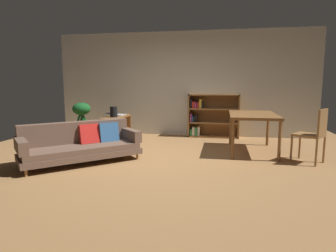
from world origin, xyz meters
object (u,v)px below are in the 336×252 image
(fabric_couch, at_px, (81,144))
(open_laptop, at_px, (117,114))
(potted_floor_plant, at_px, (82,117))
(dining_chair_near, at_px, (313,133))
(media_console, at_px, (116,130))
(desk_speaker, at_px, (114,112))
(dining_table, at_px, (253,117))
(bookshelf, at_px, (210,116))

(fabric_couch, relative_size, open_laptop, 4.65)
(potted_floor_plant, bearing_deg, dining_chair_near, -14.46)
(media_console, distance_m, potted_floor_plant, 1.06)
(desk_speaker, bearing_deg, dining_table, -1.97)
(open_laptop, bearing_deg, potted_floor_plant, 176.09)
(media_console, bearing_deg, dining_table, -5.17)
(fabric_couch, relative_size, desk_speaker, 8.49)
(open_laptop, distance_m, potted_floor_plant, 0.93)
(potted_floor_plant, bearing_deg, fabric_couch, -63.74)
(open_laptop, bearing_deg, dining_chair_near, -16.79)
(dining_table, relative_size, bookshelf, 1.15)
(dining_chair_near, distance_m, bookshelf, 2.90)
(open_laptop, distance_m, dining_chair_near, 4.15)
(open_laptop, relative_size, dining_chair_near, 0.45)
(fabric_couch, xyz_separation_m, bookshelf, (2.11, 2.87, 0.22))
(potted_floor_plant, height_order, dining_table, potted_floor_plant)
(desk_speaker, height_order, bookshelf, bookshelf)
(open_laptop, height_order, desk_speaker, desk_speaker)
(desk_speaker, relative_size, dining_table, 0.16)
(open_laptop, relative_size, potted_floor_plant, 0.46)
(desk_speaker, bearing_deg, potted_floor_plant, 155.05)
(media_console, distance_m, bookshelf, 2.44)
(fabric_couch, xyz_separation_m, media_console, (0.04, 1.60, -0.01))
(open_laptop, relative_size, bookshelf, 0.33)
(media_console, xyz_separation_m, open_laptop, (-0.06, 0.23, 0.34))
(dining_chair_near, bearing_deg, open_laptop, 163.21)
(potted_floor_plant, distance_m, bookshelf, 3.20)
(open_laptop, bearing_deg, dining_table, -9.43)
(dining_chair_near, bearing_deg, media_console, 166.17)
(potted_floor_plant, relative_size, bookshelf, 0.71)
(potted_floor_plant, relative_size, dining_table, 0.62)
(open_laptop, distance_m, dining_table, 3.07)
(dining_chair_near, bearing_deg, desk_speaker, 168.44)
(potted_floor_plant, bearing_deg, desk_speaker, -24.95)
(fabric_couch, height_order, bookshelf, bookshelf)
(media_console, bearing_deg, fabric_couch, -91.55)
(desk_speaker, relative_size, dining_chair_near, 0.24)
(media_console, distance_m, dining_chair_near, 4.03)
(media_console, bearing_deg, dining_chair_near, -13.83)
(potted_floor_plant, relative_size, dining_chair_near, 0.96)
(fabric_couch, bearing_deg, open_laptop, 90.47)
(dining_table, distance_m, bookshelf, 1.79)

